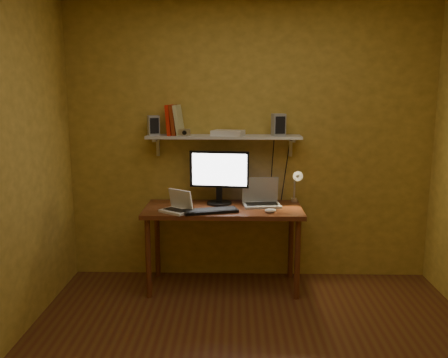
{
  "coord_description": "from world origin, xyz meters",
  "views": [
    {
      "loc": [
        -0.14,
        -2.82,
        1.79
      ],
      "look_at": [
        -0.23,
        1.18,
        1.03
      ],
      "focal_mm": 38.0,
      "sensor_mm": 36.0,
      "label": 1
    }
  ],
  "objects_px": {
    "wall_shelf": "(224,137)",
    "desk_lamp": "(296,182)",
    "desk": "(223,217)",
    "keyboard": "(210,211)",
    "mouse": "(270,211)",
    "speaker_right": "(278,125)",
    "shelf_camera": "(184,133)",
    "netbook": "(178,205)",
    "laptop": "(261,198)",
    "monitor": "(219,175)",
    "router": "(228,133)",
    "speaker_left": "(153,125)"
  },
  "relations": [
    {
      "from": "wall_shelf",
      "to": "desk_lamp",
      "type": "distance_m",
      "value": 0.77
    },
    {
      "from": "wall_shelf",
      "to": "desk_lamp",
      "type": "xyz_separation_m",
      "value": [
        0.66,
        -0.07,
        -0.4
      ]
    },
    {
      "from": "desk",
      "to": "keyboard",
      "type": "relative_size",
      "value": 3.02
    },
    {
      "from": "mouse",
      "to": "speaker_right",
      "type": "relative_size",
      "value": 0.52
    },
    {
      "from": "desk",
      "to": "shelf_camera",
      "type": "height_order",
      "value": "shelf_camera"
    },
    {
      "from": "desk_lamp",
      "to": "speaker_right",
      "type": "xyz_separation_m",
      "value": [
        -0.17,
        0.06,
        0.51
      ]
    },
    {
      "from": "netbook",
      "to": "mouse",
      "type": "bearing_deg",
      "value": 34.17
    },
    {
      "from": "laptop",
      "to": "netbook",
      "type": "height_order",
      "value": "laptop"
    },
    {
      "from": "netbook",
      "to": "mouse",
      "type": "relative_size",
      "value": 2.99
    },
    {
      "from": "wall_shelf",
      "to": "monitor",
      "type": "relative_size",
      "value": 2.59
    },
    {
      "from": "desk_lamp",
      "to": "mouse",
      "type": "bearing_deg",
      "value": -130.03
    },
    {
      "from": "wall_shelf",
      "to": "shelf_camera",
      "type": "bearing_deg",
      "value": -167.65
    },
    {
      "from": "desk",
      "to": "desk_lamp",
      "type": "bearing_deg",
      "value": 10.81
    },
    {
      "from": "monitor",
      "to": "shelf_camera",
      "type": "distance_m",
      "value": 0.49
    },
    {
      "from": "monitor",
      "to": "shelf_camera",
      "type": "bearing_deg",
      "value": -170.06
    },
    {
      "from": "desk",
      "to": "netbook",
      "type": "bearing_deg",
      "value": -158.84
    },
    {
      "from": "laptop",
      "to": "shelf_camera",
      "type": "xyz_separation_m",
      "value": [
        -0.69,
        0.01,
        0.59
      ]
    },
    {
      "from": "speaker_right",
      "to": "desk_lamp",
      "type": "bearing_deg",
      "value": -30.03
    },
    {
      "from": "netbook",
      "to": "desk_lamp",
      "type": "height_order",
      "value": "desk_lamp"
    },
    {
      "from": "mouse",
      "to": "shelf_camera",
      "type": "xyz_separation_m",
      "value": [
        -0.76,
        0.29,
        0.64
      ]
    },
    {
      "from": "speaker_right",
      "to": "shelf_camera",
      "type": "relative_size",
      "value": 1.78
    },
    {
      "from": "monitor",
      "to": "router",
      "type": "bearing_deg",
      "value": 43.16
    },
    {
      "from": "wall_shelf",
      "to": "monitor",
      "type": "xyz_separation_m",
      "value": [
        -0.04,
        -0.06,
        -0.33
      ]
    },
    {
      "from": "desk",
      "to": "laptop",
      "type": "relative_size",
      "value": 3.98
    },
    {
      "from": "keyboard",
      "to": "speaker_right",
      "type": "distance_m",
      "value": 0.99
    },
    {
      "from": "keyboard",
      "to": "mouse",
      "type": "distance_m",
      "value": 0.51
    },
    {
      "from": "laptop",
      "to": "router",
      "type": "bearing_deg",
      "value": 157.91
    },
    {
      "from": "desk",
      "to": "netbook",
      "type": "distance_m",
      "value": 0.44
    },
    {
      "from": "desk",
      "to": "speaker_left",
      "type": "relative_size",
      "value": 7.87
    },
    {
      "from": "mouse",
      "to": "speaker_right",
      "type": "xyz_separation_m",
      "value": [
        0.09,
        0.36,
        0.7
      ]
    },
    {
      "from": "wall_shelf",
      "to": "speaker_right",
      "type": "xyz_separation_m",
      "value": [
        0.49,
        -0.01,
        0.11
      ]
    },
    {
      "from": "monitor",
      "to": "speaker_left",
      "type": "bearing_deg",
      "value": -179.52
    },
    {
      "from": "wall_shelf",
      "to": "desk_lamp",
      "type": "bearing_deg",
      "value": -5.88
    },
    {
      "from": "desk_lamp",
      "to": "laptop",
      "type": "bearing_deg",
      "value": -175.81
    },
    {
      "from": "wall_shelf",
      "to": "monitor",
      "type": "bearing_deg",
      "value": -122.61
    },
    {
      "from": "shelf_camera",
      "to": "router",
      "type": "xyz_separation_m",
      "value": [
        0.39,
        0.07,
        -0.01
      ]
    },
    {
      "from": "netbook",
      "to": "router",
      "type": "bearing_deg",
      "value": 74.37
    },
    {
      "from": "desk_lamp",
      "to": "speaker_right",
      "type": "distance_m",
      "value": 0.54
    },
    {
      "from": "keyboard",
      "to": "shelf_camera",
      "type": "height_order",
      "value": "shelf_camera"
    },
    {
      "from": "router",
      "to": "wall_shelf",
      "type": "bearing_deg",
      "value": 171.07
    },
    {
      "from": "desk",
      "to": "monitor",
      "type": "relative_size",
      "value": 2.59
    },
    {
      "from": "desk_lamp",
      "to": "router",
      "type": "xyz_separation_m",
      "value": [
        -0.62,
        0.06,
        0.44
      ]
    },
    {
      "from": "router",
      "to": "mouse",
      "type": "bearing_deg",
      "value": -44.44
    },
    {
      "from": "netbook",
      "to": "speaker_left",
      "type": "relative_size",
      "value": 1.71
    },
    {
      "from": "speaker_right",
      "to": "mouse",
      "type": "bearing_deg",
      "value": -114.79
    },
    {
      "from": "speaker_right",
      "to": "shelf_camera",
      "type": "xyz_separation_m",
      "value": [
        -0.84,
        -0.07,
        -0.07
      ]
    },
    {
      "from": "speaker_left",
      "to": "keyboard",
      "type": "bearing_deg",
      "value": -54.59
    },
    {
      "from": "monitor",
      "to": "keyboard",
      "type": "height_order",
      "value": "monitor"
    },
    {
      "from": "speaker_left",
      "to": "mouse",
      "type": "bearing_deg",
      "value": -39.39
    },
    {
      "from": "shelf_camera",
      "to": "mouse",
      "type": "bearing_deg",
      "value": -20.99
    }
  ]
}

